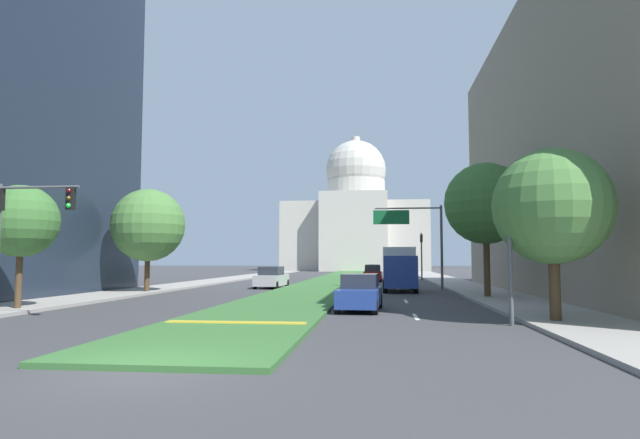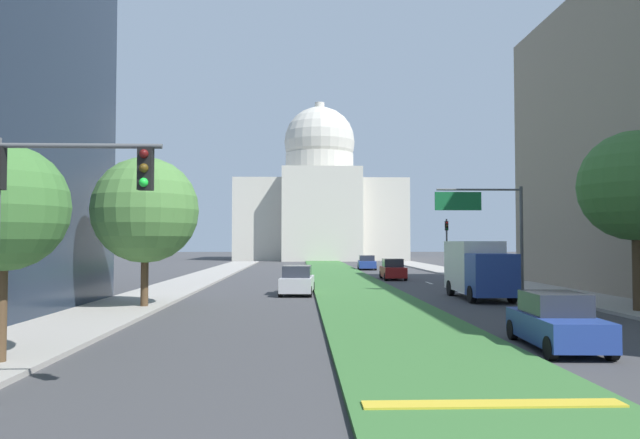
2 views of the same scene
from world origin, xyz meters
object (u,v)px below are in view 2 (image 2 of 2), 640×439
street_tree_left_near (3,208)px  street_tree_right_mid (635,186)px  traffic_light_near_left (40,209)px  street_tree_left_mid (145,210)px  overhead_guide_sign (489,217)px  sedan_far_horizon (367,263)px  capitol_building (320,203)px  sedan_midblock (297,281)px  sedan_lead_stopped (556,322)px  box_truck_delivery (478,269)px  sedan_distant (393,270)px  traffic_light_far_right (447,240)px

street_tree_left_near → street_tree_right_mid: street_tree_right_mid is taller
traffic_light_near_left → street_tree_left_mid: (-2.24, 16.38, 0.86)m
overhead_guide_sign → sedan_far_horizon: overhead_guide_sign is taller
capitol_building → sedan_midblock: bearing=-93.0°
street_tree_left_near → street_tree_right_mid: 24.67m
overhead_guide_sign → sedan_lead_stopped: overhead_guide_sign is taller
box_truck_delivery → sedan_distant: bearing=97.2°
sedan_lead_stopped → sedan_far_horizon: (0.02, 49.77, -0.01)m
box_truck_delivery → overhead_guide_sign: bearing=58.2°
traffic_light_far_right → street_tree_left_mid: street_tree_left_mid is taller
street_tree_right_mid → street_tree_left_mid: bearing=173.4°
capitol_building → sedan_midblock: (-3.75, -71.84, -9.50)m
sedan_lead_stopped → sedan_midblock: sedan_midblock is taller
sedan_lead_stopped → sedan_distant: size_ratio=1.02×
traffic_light_far_right → box_truck_delivery: (-3.16, -19.50, -1.64)m
traffic_light_far_right → overhead_guide_sign: size_ratio=0.80×
street_tree_right_mid → box_truck_delivery: (-4.89, 7.09, -3.96)m
capitol_building → sedan_far_horizon: capitol_building is taller
capitol_building → street_tree_left_near: (-11.13, -92.09, -6.29)m
street_tree_right_mid → box_truck_delivery: bearing=124.6°
traffic_light_near_left → street_tree_left_near: 4.34m
box_truck_delivery → street_tree_right_mid: bearing=-55.4°
street_tree_left_near → traffic_light_near_left: bearing=-55.2°
capitol_building → overhead_guide_sign: size_ratio=4.58×
street_tree_left_mid → sedan_far_horizon: street_tree_left_mid is taller
overhead_guide_sign → street_tree_left_near: (-18.88, -19.61, -0.61)m
capitol_building → traffic_light_far_right: capitol_building is taller
sedan_lead_stopped → sedan_far_horizon: bearing=90.0°
street_tree_right_mid → sedan_far_horizon: (-7.20, 41.61, -4.86)m
overhead_guide_sign → box_truck_delivery: size_ratio=1.02×
street_tree_left_mid → sedan_lead_stopped: bearing=-35.7°
sedan_lead_stopped → box_truck_delivery: bearing=81.3°
street_tree_left_mid → sedan_distant: (15.13, 21.29, -3.85)m
capitol_building → traffic_light_near_left: bearing=-95.2°
traffic_light_near_left → street_tree_left_mid: size_ratio=0.73×
sedan_distant → capitol_building: bearing=94.2°
capitol_building → sedan_far_horizon: (4.04, -40.22, -9.55)m
sedan_distant → box_truck_delivery: 16.92m
sedan_distant → street_tree_left_near: bearing=-114.2°
sedan_far_horizon → box_truck_delivery: bearing=-86.2°
capitol_building → sedan_far_horizon: 41.53m
street_tree_left_near → street_tree_left_mid: 12.84m
street_tree_left_mid → street_tree_left_near: bearing=-91.0°
sedan_midblock → box_truck_delivery: (10.10, -2.90, 0.86)m
traffic_light_near_left → overhead_guide_sign: overhead_guide_sign is taller
sedan_far_horizon → box_truck_delivery: box_truck_delivery is taller
street_tree_right_mid → sedan_lead_stopped: 11.93m
street_tree_left_mid → box_truck_delivery: (17.25, 4.53, -2.98)m
traffic_light_near_left → sedan_lead_stopped: traffic_light_near_left is taller
street_tree_right_mid → sedan_midblock: bearing=146.3°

